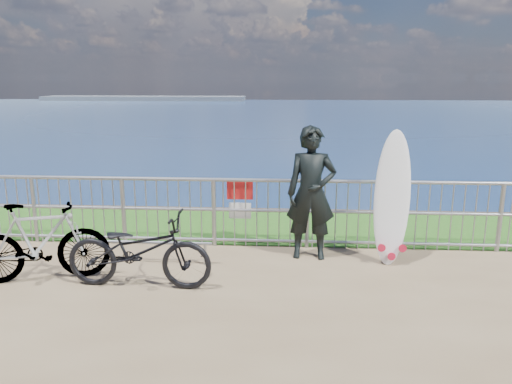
# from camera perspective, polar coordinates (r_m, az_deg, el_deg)

# --- Properties ---
(grass_strip) EXTENTS (120.00, 120.00, 0.00)m
(grass_strip) POSITION_cam_1_polar(r_m,az_deg,el_deg) (9.23, -0.66, -3.90)
(grass_strip) COLOR #225617
(grass_strip) RESTS_ON ground
(seascape) EXTENTS (260.00, 260.00, 5.00)m
(seascape) POSITION_cam_1_polar(r_m,az_deg,el_deg) (160.04, -12.54, 10.20)
(seascape) COLOR brown
(seascape) RESTS_ON ground
(railing) EXTENTS (10.06, 0.10, 1.13)m
(railing) POSITION_cam_1_polar(r_m,az_deg,el_deg) (8.02, -1.15, -2.27)
(railing) COLOR gray
(railing) RESTS_ON ground
(surfer) EXTENTS (0.74, 0.50, 2.00)m
(surfer) POSITION_cam_1_polar(r_m,az_deg,el_deg) (7.48, 6.34, -0.14)
(surfer) COLOR black
(surfer) RESTS_ON ground
(surfboard) EXTENTS (0.62, 0.57, 1.97)m
(surfboard) POSITION_cam_1_polar(r_m,az_deg,el_deg) (7.54, 15.26, -1.16)
(surfboard) COLOR white
(surfboard) RESTS_ON ground
(bicycle_near) EXTENTS (1.93, 0.73, 1.00)m
(bicycle_near) POSITION_cam_1_polar(r_m,az_deg,el_deg) (6.68, -13.24, -6.50)
(bicycle_near) COLOR black
(bicycle_near) RESTS_ON ground
(bicycle_far) EXTENTS (1.87, 1.02, 1.08)m
(bicycle_far) POSITION_cam_1_polar(r_m,az_deg,el_deg) (7.28, -23.48, -5.28)
(bicycle_far) COLOR black
(bicycle_far) RESTS_ON ground
(bike_rack) EXTENTS (1.66, 0.05, 0.35)m
(bike_rack) POSITION_cam_1_polar(r_m,az_deg,el_deg) (7.50, -11.41, -5.96)
(bike_rack) COLOR gray
(bike_rack) RESTS_ON ground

